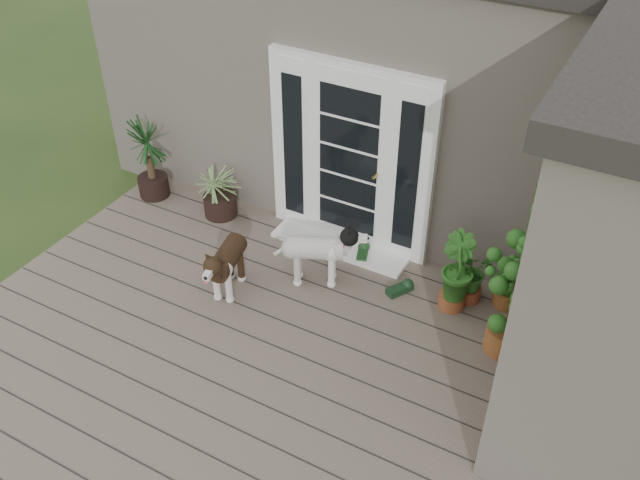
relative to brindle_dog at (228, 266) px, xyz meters
The scene contains 14 objects.
deck 1.25m from the brindle_dog, 42.25° to the right, with size 6.20×4.60×0.12m, color #6B5B4C.
house_main 3.73m from the brindle_dog, 75.63° to the left, with size 7.40×4.00×3.10m, color #665E54.
door_unit 1.73m from the brindle_dog, 63.94° to the left, with size 1.90×0.14×2.15m, color white.
door_step 1.41m from the brindle_dog, 60.29° to the left, with size 1.60×0.40×0.05m, color white.
brindle_dog is the anchor object (origin of this frame).
white_dog 0.91m from the brindle_dog, 37.58° to the left, with size 0.34×0.79×0.66m, color white, non-canonical shape.
spider_plant 1.41m from the brindle_dog, 128.99° to the left, with size 0.67×0.67×0.71m, color #88AB69, non-canonical shape.
yucca 2.15m from the brindle_dog, 150.84° to the left, with size 0.71×0.71×1.03m, color black, non-canonical shape.
herb_a 2.50m from the brindle_dog, 25.43° to the left, with size 0.39×0.39×0.50m, color #254F16.
herb_b 2.31m from the brindle_dog, 22.48° to the left, with size 0.44×0.44×0.65m, color #1A5819.
herb_c 2.88m from the brindle_dog, 24.55° to the left, with size 0.34×0.34×0.52m, color #1D5F1B.
sapling 2.90m from the brindle_dog, 11.23° to the left, with size 0.57×0.57×1.94m, color #175317, non-canonical shape.
clog_left 1.56m from the brindle_dog, 50.19° to the left, with size 0.16×0.34×0.10m, color #163816, non-canonical shape.
clog_right 1.81m from the brindle_dog, 27.47° to the left, with size 0.16×0.34×0.10m, color black, non-canonical shape.
Camera 1 is at (2.62, -3.20, 5.01)m, focal length 39.17 mm.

